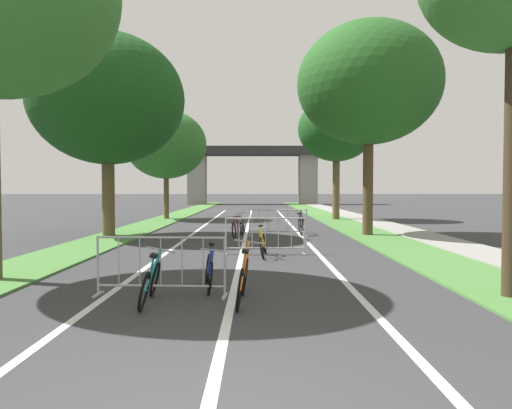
% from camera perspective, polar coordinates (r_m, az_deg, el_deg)
% --- Properties ---
extents(grass_verge_left, '(2.01, 63.04, 0.05)m').
position_cam_1_polar(grass_verge_left, '(29.72, -10.33, -1.64)').
color(grass_verge_left, '#477A38').
rests_on(grass_verge_left, ground).
extents(grass_verge_right, '(2.01, 63.04, 0.05)m').
position_cam_1_polar(grass_verge_right, '(29.58, 9.16, -1.65)').
color(grass_verge_right, '#477A38').
rests_on(grass_verge_right, ground).
extents(sidewalk_path_right, '(1.69, 63.04, 0.08)m').
position_cam_1_polar(sidewalk_path_right, '(29.92, 12.67, -1.60)').
color(sidewalk_path_right, gray).
rests_on(sidewalk_path_right, ground).
extents(lane_stripe_center, '(0.14, 36.47, 0.01)m').
position_cam_1_polar(lane_stripe_center, '(21.69, -0.89, -3.00)').
color(lane_stripe_center, silver).
rests_on(lane_stripe_center, ground).
extents(lane_stripe_right_lane, '(0.14, 36.47, 0.01)m').
position_cam_1_polar(lane_stripe_right_lane, '(21.76, 4.94, -2.99)').
color(lane_stripe_right_lane, silver).
rests_on(lane_stripe_right_lane, ground).
extents(lane_stripe_left_lane, '(0.14, 36.47, 0.01)m').
position_cam_1_polar(lane_stripe_left_lane, '(21.84, -6.69, -2.98)').
color(lane_stripe_left_lane, silver).
rests_on(lane_stripe_left_lane, ground).
extents(overpass_bridge, '(21.17, 3.69, 6.74)m').
position_cam_1_polar(overpass_bridge, '(55.55, -0.23, 5.00)').
color(overpass_bridge, '#2D2D30').
rests_on(overpass_bridge, ground).
extents(tree_left_cypress_far, '(5.94, 5.94, 7.87)m').
position_cam_1_polar(tree_left_cypress_far, '(19.51, -17.39, 12.05)').
color(tree_left_cypress_far, brown).
rests_on(tree_left_cypress_far, ground).
extents(tree_left_oak_mid, '(4.87, 4.87, 6.60)m').
position_cam_1_polar(tree_left_oak_mid, '(29.05, -10.67, 7.17)').
color(tree_left_oak_mid, brown).
rests_on(tree_left_oak_mid, ground).
extents(tree_right_oak_near, '(5.62, 5.62, 8.39)m').
position_cam_1_polar(tree_right_oak_near, '(19.53, 13.72, 14.03)').
color(tree_right_oak_near, '#4C3823').
rests_on(tree_right_oak_near, ground).
extents(tree_right_maple_mid, '(4.56, 4.56, 7.35)m').
position_cam_1_polar(tree_right_maple_mid, '(28.55, 9.93, 9.00)').
color(tree_right_maple_mid, brown).
rests_on(tree_right_maple_mid, ground).
extents(crowd_barrier_nearest, '(2.33, 0.57, 1.05)m').
position_cam_1_polar(crowd_barrier_nearest, '(8.44, -11.28, -7.39)').
color(crowd_barrier_nearest, '#ADADB2').
rests_on(crowd_barrier_nearest, ground).
extents(crowd_barrier_second, '(2.33, 0.53, 1.05)m').
position_cam_1_polar(crowd_barrier_second, '(13.44, 1.33, -3.86)').
color(crowd_barrier_second, '#ADADB2').
rests_on(crowd_barrier_second, ground).
extents(crowd_barrier_third, '(2.33, 0.55, 1.05)m').
position_cam_1_polar(crowd_barrier_third, '(18.65, 2.88, -2.22)').
color(crowd_barrier_third, '#ADADB2').
rests_on(crowd_barrier_third, ground).
extents(bicycle_teal_0, '(0.51, 1.62, 0.90)m').
position_cam_1_polar(bicycle_teal_0, '(7.95, -12.50, -9.22)').
color(bicycle_teal_0, black).
rests_on(bicycle_teal_0, ground).
extents(bicycle_yellow_1, '(0.48, 1.60, 0.87)m').
position_cam_1_polar(bicycle_yellow_1, '(13.01, 1.03, -4.84)').
color(bicycle_yellow_1, black).
rests_on(bicycle_yellow_1, ground).
extents(bicycle_blue_2, '(0.53, 1.60, 0.85)m').
position_cam_1_polar(bicycle_blue_2, '(8.90, -5.51, -8.00)').
color(bicycle_blue_2, black).
rests_on(bicycle_blue_2, ground).
extents(bicycle_silver_3, '(0.47, 1.66, 0.89)m').
position_cam_1_polar(bicycle_silver_3, '(19.21, -1.52, -2.61)').
color(bicycle_silver_3, black).
rests_on(bicycle_silver_3, ground).
extents(bicycle_orange_4, '(0.52, 1.77, 1.00)m').
position_cam_1_polar(bicycle_orange_4, '(7.78, -1.41, -9.15)').
color(bicycle_orange_4, black).
rests_on(bicycle_orange_4, ground).
extents(bicycle_black_5, '(0.54, 1.67, 1.04)m').
position_cam_1_polar(bicycle_black_5, '(19.24, 5.77, -2.50)').
color(bicycle_black_5, black).
rests_on(bicycle_black_5, ground).
extents(bicycle_red_6, '(0.55, 1.57, 0.86)m').
position_cam_1_polar(bicycle_red_6, '(18.24, -2.17, -2.88)').
color(bicycle_red_6, black).
rests_on(bicycle_red_6, ground).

